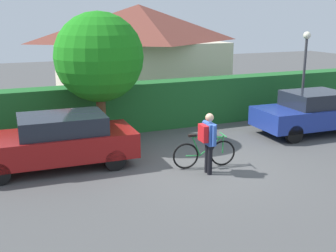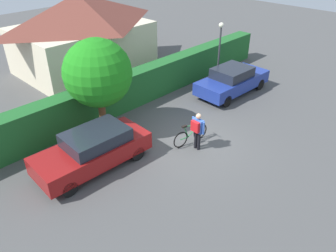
# 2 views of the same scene
# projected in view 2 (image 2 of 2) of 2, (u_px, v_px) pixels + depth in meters

# --- Properties ---
(ground_plane) EXTENTS (60.00, 60.00, 0.00)m
(ground_plane) POSITION_uv_depth(u_px,v_px,m) (192.00, 144.00, 13.86)
(ground_plane) COLOR #4C4C4C
(hedge_row) EXTENTS (21.61, 0.90, 1.74)m
(hedge_row) POSITION_uv_depth(u_px,v_px,m) (122.00, 93.00, 16.13)
(hedge_row) COLOR #1E5E27
(hedge_row) RESTS_ON ground
(house_distant) EXTENTS (7.95, 5.75, 4.59)m
(house_distant) POSITION_uv_depth(u_px,v_px,m) (82.00, 32.00, 20.07)
(house_distant) COLOR beige
(house_distant) RESTS_ON ground
(parked_car_near) EXTENTS (4.40, 1.97, 1.47)m
(parked_car_near) POSITION_uv_depth(u_px,v_px,m) (93.00, 149.00, 12.21)
(parked_car_near) COLOR maroon
(parked_car_near) RESTS_ON ground
(parked_car_far) EXTENTS (4.50, 1.97, 1.49)m
(parked_car_far) POSITION_uv_depth(u_px,v_px,m) (232.00, 80.00, 17.74)
(parked_car_far) COLOR navy
(parked_car_far) RESTS_ON ground
(bicycle) EXTENTS (1.78, 0.50, 0.96)m
(bicycle) POSITION_uv_depth(u_px,v_px,m) (191.00, 135.00, 13.73)
(bicycle) COLOR black
(bicycle) RESTS_ON ground
(person_rider) EXTENTS (0.36, 0.66, 1.64)m
(person_rider) POSITION_uv_depth(u_px,v_px,m) (197.00, 128.00, 13.05)
(person_rider) COLOR black
(person_rider) RESTS_ON ground
(street_lamp) EXTENTS (0.28, 0.28, 3.49)m
(street_lamp) POSITION_uv_depth(u_px,v_px,m) (220.00, 44.00, 18.12)
(street_lamp) COLOR #38383D
(street_lamp) RESTS_ON ground
(tree_kerbside) EXTENTS (2.81, 2.81, 4.22)m
(tree_kerbside) POSITION_uv_depth(u_px,v_px,m) (98.00, 73.00, 13.22)
(tree_kerbside) COLOR brown
(tree_kerbside) RESTS_ON ground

